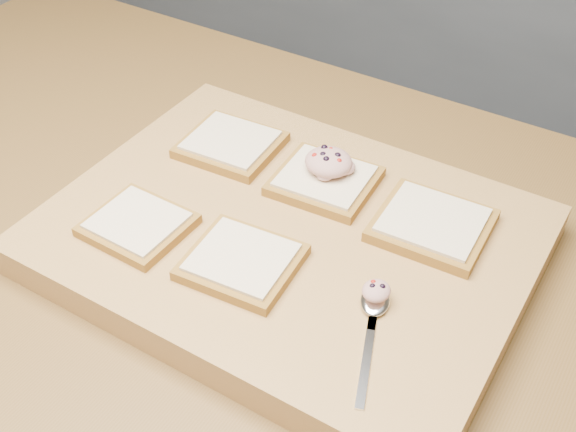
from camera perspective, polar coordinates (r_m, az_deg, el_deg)
name	(u,v)px	position (r m, az deg, el deg)	size (l,w,h in m)	color
cutting_board	(288,239)	(0.87, 0.00, -1.84)	(0.55, 0.42, 0.04)	tan
bread_far_left	(231,144)	(0.97, -4.55, 5.68)	(0.13, 0.12, 0.02)	olive
bread_far_center	(325,180)	(0.90, 2.92, 2.83)	(0.13, 0.12, 0.02)	olive
bread_far_right	(432,224)	(0.86, 11.33, -0.66)	(0.13, 0.12, 0.02)	olive
bread_near_left	(138,224)	(0.86, -11.78, -0.66)	(0.11, 0.10, 0.02)	olive
bread_near_center	(242,261)	(0.80, -3.66, -3.59)	(0.13, 0.12, 0.02)	olive
tuna_salad_dollop	(329,162)	(0.90, 3.22, 4.31)	(0.06, 0.06, 0.03)	tan
spoon	(374,308)	(0.76, 6.81, -7.25)	(0.07, 0.15, 0.01)	silver
spoon_salad	(376,291)	(0.76, 6.99, -5.87)	(0.03, 0.03, 0.02)	tan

